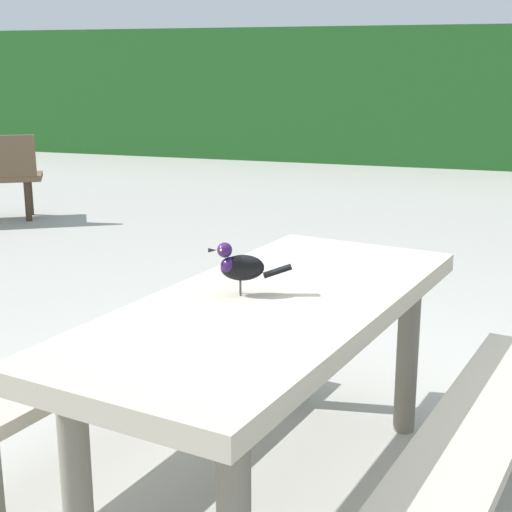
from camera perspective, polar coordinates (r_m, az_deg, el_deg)
name	(u,v)px	position (r m, az deg, el deg)	size (l,w,h in m)	color
ground_plane	(350,465)	(3.05, 7.15, -15.41)	(60.00, 60.00, 0.00)	#A3A099
hedge_wall	(473,96)	(12.16, 16.10, 11.56)	(28.00, 1.84, 2.01)	#235B23
picnic_table_foreground	(271,349)	(2.62, 1.17, -7.06)	(1.98, 2.00, 0.74)	#B2A893
bird_grackle	(239,266)	(2.57, -1.27, -0.74)	(0.28, 0.14, 0.18)	black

